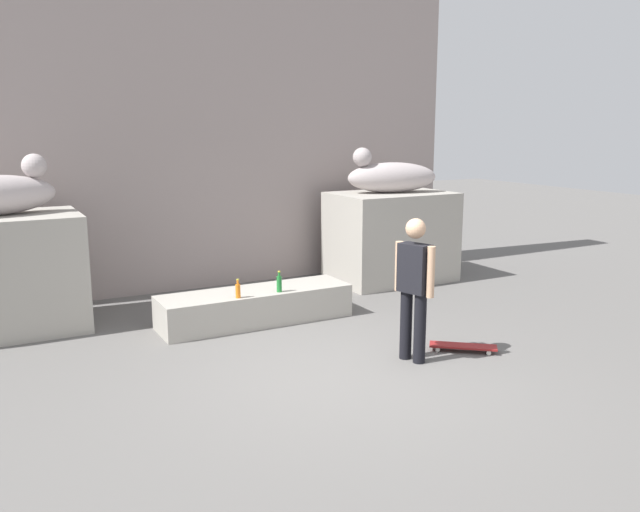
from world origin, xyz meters
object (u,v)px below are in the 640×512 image
Objects in this scene: statue_reclining_right at (390,176)px; bottle_green at (279,283)px; skateboard at (463,346)px; bottle_orange at (238,290)px; skater at (414,283)px.

bottle_green is (-2.80, -1.46, -1.26)m from statue_reclining_right.
bottle_orange is at bearing -4.67° from skateboard.
statue_reclining_right is at bearing 27.51° from bottle_green.
skater is at bearing 72.65° from statue_reclining_right.
statue_reclining_right is 3.94m from bottle_orange.
skater reaches higher than skateboard.
statue_reclining_right reaches higher than skateboard.
bottle_green is (-0.76, 2.02, -0.35)m from skater.
skateboard is at bearing -44.26° from bottle_orange.
skater is 5.76× the size of bottle_green.
statue_reclining_right is at bearing -46.58° from skater.
bottle_green is at bearing 4.42° from skater.
statue_reclining_right is 4.16m from skateboard.
statue_reclining_right is at bearing 23.54° from bottle_orange.
skateboard is at bearing 82.58° from statue_reclining_right.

